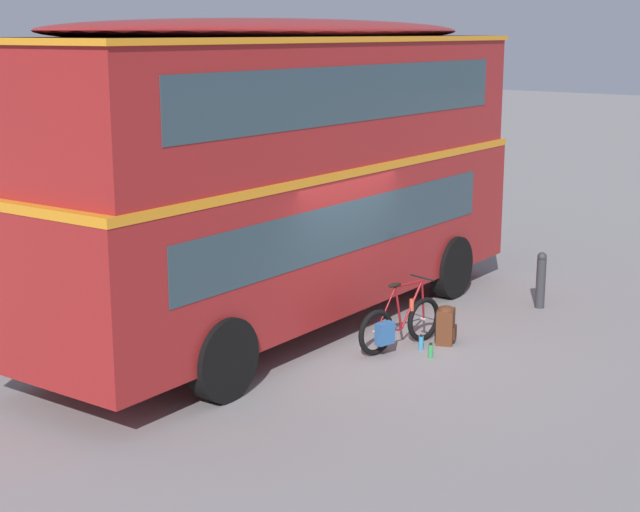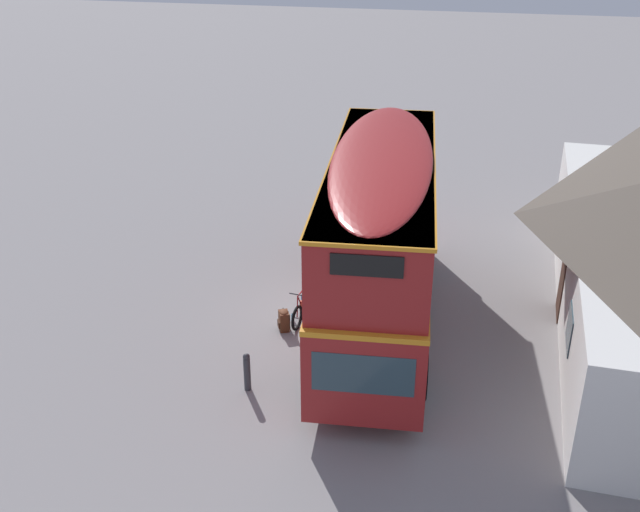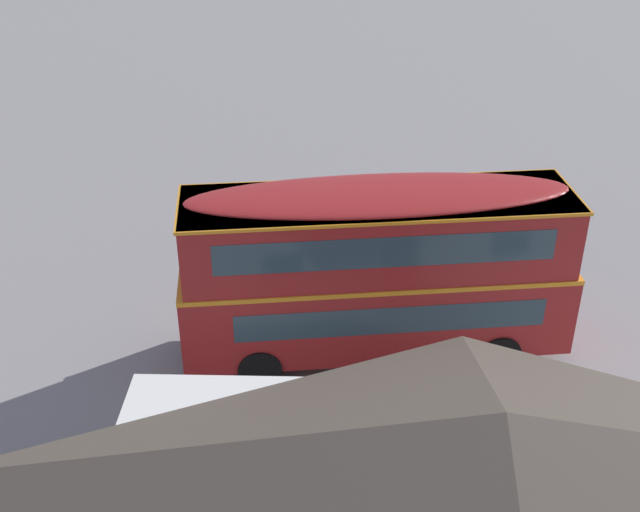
% 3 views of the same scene
% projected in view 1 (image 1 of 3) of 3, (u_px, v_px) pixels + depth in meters
% --- Properties ---
extents(ground_plane, '(120.00, 120.00, 0.00)m').
position_uv_depth(ground_plane, '(356.00, 347.00, 14.52)').
color(ground_plane, gray).
extents(double_decker_bus, '(10.04, 3.36, 4.79)m').
position_uv_depth(double_decker_bus, '(293.00, 162.00, 14.95)').
color(double_decker_bus, black).
rests_on(double_decker_bus, ground).
extents(touring_bicycle, '(1.69, 0.46, 1.02)m').
position_uv_depth(touring_bicycle, '(399.00, 325.00, 14.38)').
color(touring_bicycle, black).
rests_on(touring_bicycle, ground).
extents(backpack_on_ground, '(0.41, 0.37, 0.58)m').
position_uv_depth(backpack_on_ground, '(446.00, 324.00, 14.65)').
color(backpack_on_ground, '#592D19').
rests_on(backpack_on_ground, ground).
extents(water_bottle_green_metal, '(0.07, 0.07, 0.22)m').
position_uv_depth(water_bottle_green_metal, '(431.00, 351.00, 14.04)').
color(water_bottle_green_metal, green).
rests_on(water_bottle_green_metal, ground).
extents(water_bottle_blue_sports, '(0.07, 0.07, 0.23)m').
position_uv_depth(water_bottle_blue_sports, '(421.00, 343.00, 14.40)').
color(water_bottle_blue_sports, '#338CBF').
rests_on(water_bottle_blue_sports, ground).
extents(kerb_bollard, '(0.16, 0.16, 0.97)m').
position_uv_depth(kerb_bollard, '(541.00, 279.00, 16.52)').
color(kerb_bollard, '#333338').
rests_on(kerb_bollard, ground).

